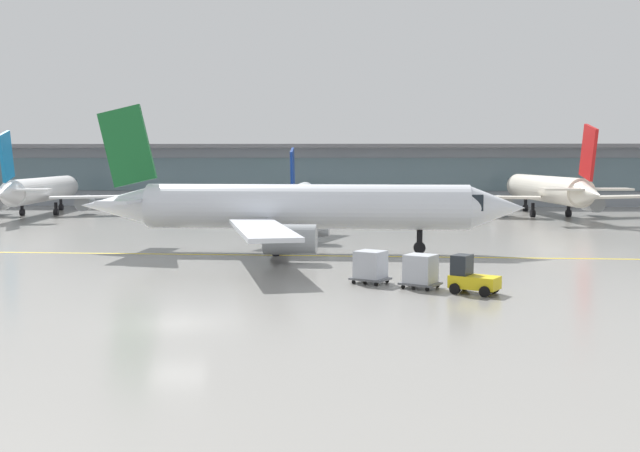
% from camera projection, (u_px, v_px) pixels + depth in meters
% --- Properties ---
extents(ground_plane, '(400.00, 400.00, 0.00)m').
position_uv_depth(ground_plane, '(177.00, 323.00, 34.06)').
color(ground_plane, gray).
extents(taxiway_centreline_stripe, '(109.87, 5.99, 0.01)m').
position_uv_depth(taxiway_centreline_stripe, '(305.00, 256.00, 57.83)').
color(taxiway_centreline_stripe, yellow).
rests_on(taxiway_centreline_stripe, ground_plane).
extents(terminal_concourse, '(223.88, 11.00, 9.60)m').
position_uv_depth(terminal_concourse, '(299.00, 174.00, 121.08)').
color(terminal_concourse, '#8C939E').
rests_on(terminal_concourse, ground_plane).
extents(gate_airplane_1, '(29.79, 32.16, 10.65)m').
position_uv_depth(gate_airplane_1, '(42.00, 190.00, 99.81)').
color(gate_airplane_1, white).
rests_on(gate_airplane_1, ground_plane).
extents(gate_airplane_2, '(24.44, 26.24, 8.70)m').
position_uv_depth(gate_airplane_2, '(300.00, 195.00, 100.13)').
color(gate_airplane_2, white).
rests_on(gate_airplane_2, ground_plane).
extents(gate_airplane_3, '(31.53, 33.98, 11.25)m').
position_uv_depth(gate_airplane_3, '(547.00, 190.00, 97.20)').
color(gate_airplane_3, silver).
rests_on(gate_airplane_3, ground_plane).
extents(taxiing_regional_jet, '(35.30, 32.81, 11.70)m').
position_uv_depth(taxiing_regional_jet, '(301.00, 208.00, 59.55)').
color(taxiing_regional_jet, silver).
rests_on(taxiing_regional_jet, ground_plane).
extents(baggage_tug, '(2.95, 2.56, 2.10)m').
position_uv_depth(baggage_tug, '(471.00, 277.00, 41.57)').
color(baggage_tug, yellow).
rests_on(baggage_tug, ground_plane).
extents(cargo_dolly_lead, '(2.62, 2.44, 1.94)m').
position_uv_depth(cargo_dolly_lead, '(420.00, 270.00, 43.17)').
color(cargo_dolly_lead, '#595B60').
rests_on(cargo_dolly_lead, ground_plane).
extents(cargo_dolly_trailing, '(2.62, 2.44, 1.94)m').
position_uv_depth(cargo_dolly_trailing, '(371.00, 266.00, 44.91)').
color(cargo_dolly_trailing, '#595B60').
rests_on(cargo_dolly_trailing, ground_plane).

